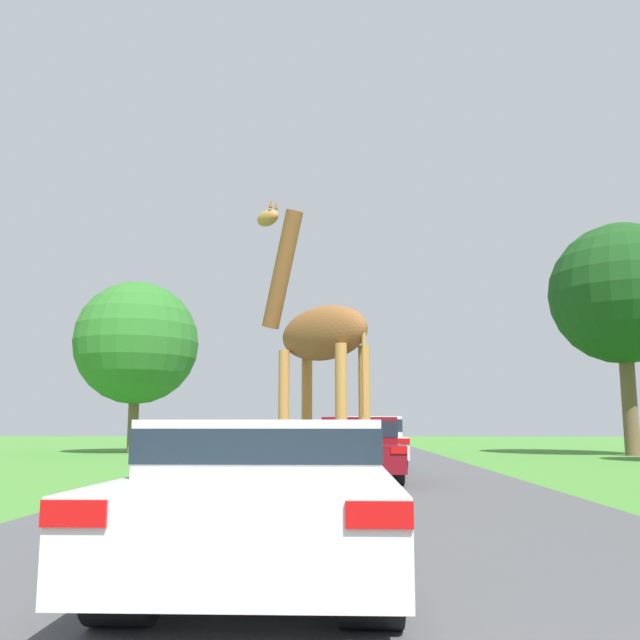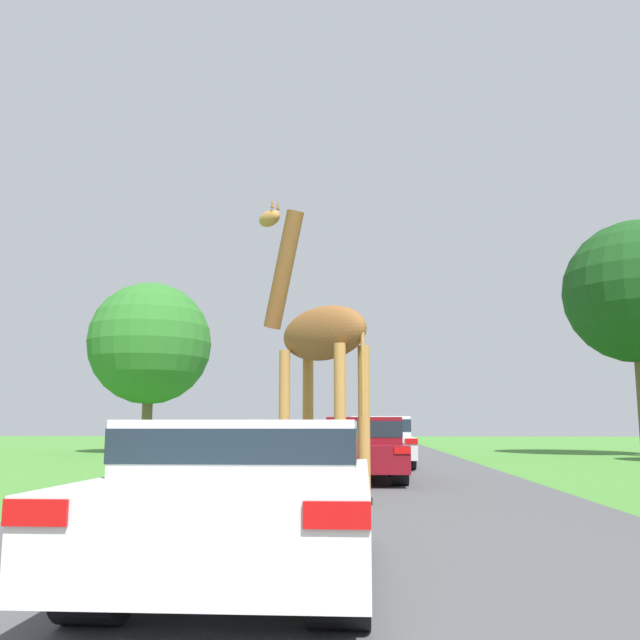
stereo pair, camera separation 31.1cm
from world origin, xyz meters
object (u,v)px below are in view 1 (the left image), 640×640
at_px(car_queue_left, 290,439).
at_px(tree_mid_field, 622,294).
at_px(giraffe_near_road, 316,342).
at_px(car_far_ahead, 371,440).
at_px(car_queue_right, 359,447).
at_px(car_lead_maroon, 269,492).
at_px(tree_far_right, 136,343).

xyz_separation_m(car_queue_left, tree_mid_field, (13.81, 3.69, 6.01)).
relative_size(giraffe_near_road, car_far_ahead, 1.19).
height_order(car_queue_right, car_far_ahead, car_far_ahead).
height_order(giraffe_near_road, car_lead_maroon, giraffe_near_road).
bearing_deg(car_queue_right, tree_far_right, 123.45).
bearing_deg(giraffe_near_road, tree_far_right, 70.02).
height_order(car_queue_right, tree_mid_field, tree_mid_field).
relative_size(car_queue_left, car_far_ahead, 0.99).
bearing_deg(car_queue_right, car_far_ahead, 84.61).
relative_size(tree_far_right, tree_mid_field, 0.79).
xyz_separation_m(tree_far_right, tree_mid_field, (21.29, -1.73, 1.79)).
bearing_deg(car_queue_left, tree_far_right, 144.11).
xyz_separation_m(giraffe_near_road, tree_far_right, (-9.02, 19.19, 2.36)).
xyz_separation_m(giraffe_near_road, car_far_ahead, (1.26, 9.50, -1.80)).
xyz_separation_m(car_queue_left, tree_far_right, (-7.49, 5.42, 4.22)).
height_order(giraffe_near_road, car_queue_right, giraffe_near_road).
xyz_separation_m(car_far_ahead, tree_mid_field, (11.01, 7.97, 5.95)).
distance_m(giraffe_near_road, tree_mid_field, 21.75).
relative_size(car_queue_right, tree_mid_field, 0.45).
xyz_separation_m(giraffe_near_road, car_lead_maroon, (-0.14, -5.62, -1.90)).
distance_m(car_queue_right, car_queue_left, 9.69).
bearing_deg(tree_far_right, car_queue_left, -35.89).
bearing_deg(car_far_ahead, giraffe_near_road, -97.58).
bearing_deg(car_queue_right, tree_mid_field, 48.73).
bearing_deg(tree_far_right, car_lead_maroon, -70.33).
height_order(car_queue_left, tree_mid_field, tree_mid_field).
height_order(giraffe_near_road, car_far_ahead, giraffe_near_road).
bearing_deg(giraffe_near_road, car_lead_maroon, -136.61).
distance_m(car_lead_maroon, tree_far_right, 26.70).
xyz_separation_m(giraffe_near_road, car_queue_left, (-1.53, 13.78, -1.86)).
xyz_separation_m(car_lead_maroon, car_queue_left, (-1.39, 19.40, 0.05)).
height_order(giraffe_near_road, car_queue_left, giraffe_near_road).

